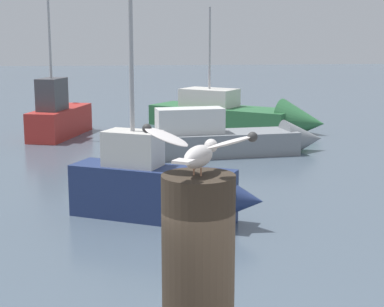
# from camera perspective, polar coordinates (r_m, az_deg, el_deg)

# --- Properties ---
(mooring_post) EXTENTS (0.34, 0.34, 0.98)m
(mooring_post) POSITION_cam_1_polar(r_m,az_deg,el_deg) (2.92, 0.57, -11.41)
(mooring_post) COLOR #382D23
(mooring_post) RESTS_ON harbor_quay
(seagull) EXTENTS (0.51, 0.40, 0.22)m
(seagull) POSITION_cam_1_polar(r_m,az_deg,el_deg) (2.75, 0.64, 0.35)
(seagull) COLOR tan
(seagull) RESTS_ON mooring_post
(boat_grey) EXTENTS (6.16, 1.82, 1.52)m
(boat_grey) POSITION_cam_1_polar(r_m,az_deg,el_deg) (16.87, 2.94, 1.27)
(boat_grey) COLOR gray
(boat_grey) RESTS_ON ground_plane
(boat_red) EXTENTS (2.05, 3.93, 5.13)m
(boat_red) POSITION_cam_1_polar(r_m,az_deg,el_deg) (20.42, -11.86, 3.41)
(boat_red) COLOR #B72D28
(boat_red) RESTS_ON ground_plane
(boat_green) EXTENTS (5.96, 5.09, 4.51)m
(boat_green) POSITION_cam_1_polar(r_m,az_deg,el_deg) (21.45, 4.80, 3.49)
(boat_green) COLOR #2D6B3D
(boat_green) RESTS_ON ground_plane
(boat_navy) EXTENTS (3.47, 2.29, 4.01)m
(boat_navy) POSITION_cam_1_polar(r_m,az_deg,el_deg) (10.98, -2.98, -3.15)
(boat_navy) COLOR navy
(boat_navy) RESTS_ON ground_plane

